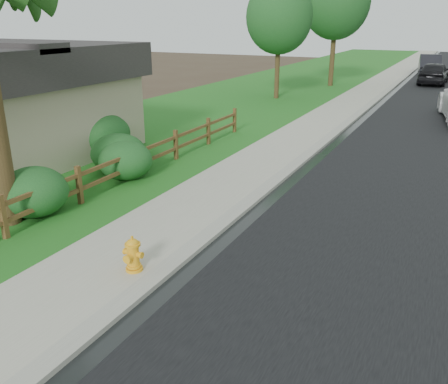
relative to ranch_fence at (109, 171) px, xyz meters
The scene contains 16 objects.
ground 7.37m from the ranch_fence, 60.64° to the right, with size 120.00×120.00×0.00m, color #3E2F22.
curb 28.88m from the ranch_fence, 82.04° to the left, with size 0.40×90.00×0.12m, color gray.
wet_gutter 28.94m from the ranch_fence, 81.35° to the left, with size 0.50×90.00×0.00m, color black.
sidewalk 28.73m from the ranch_fence, 84.61° to the left, with size 2.20×90.00×0.10m, color #9C9A88.
grass_strip 28.62m from the ranch_fence, 88.40° to the left, with size 1.60×90.00×0.06m, color #23601B.
lawn_near 28.94m from the ranch_fence, 98.75° to the left, with size 9.00×90.00×0.04m, color #23601B.
ranch_fence is the anchor object (origin of this frame).
fire_hydrant 4.99m from the ranch_fence, 45.45° to the right, with size 0.46×0.37×0.72m.
dark_car_mid 31.03m from the ranch_fence, 77.93° to the left, with size 2.00×4.96×1.69m, color black.
dark_car_far 38.53m from the ranch_fence, 81.64° to the left, with size 1.80×5.16×1.70m, color black.
shrub_a 2.29m from the ranch_fence, 103.38° to the right, with size 1.69×1.69×1.26m, color #19471E.
shrub_b 1.96m from the ranch_fence, 120.27° to the left, with size 1.79×1.79×1.25m, color #19471E.
shrub_c 1.20m from the ranch_fence, 104.52° to the left, with size 1.66×1.66×1.20m, color #19471E.
shrub_d 4.15m from the ranch_fence, 134.42° to the left, with size 2.32×2.32×1.58m, color #19471E.
tree_near_left 18.88m from the ranch_fence, 95.60° to the left, with size 3.98×3.98×7.05m.
tree_mid_left 26.33m from the ranch_fence, 90.67° to the left, with size 4.76×4.76×8.52m.
Camera 1 is at (5.10, -3.66, 4.69)m, focal length 38.00 mm.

